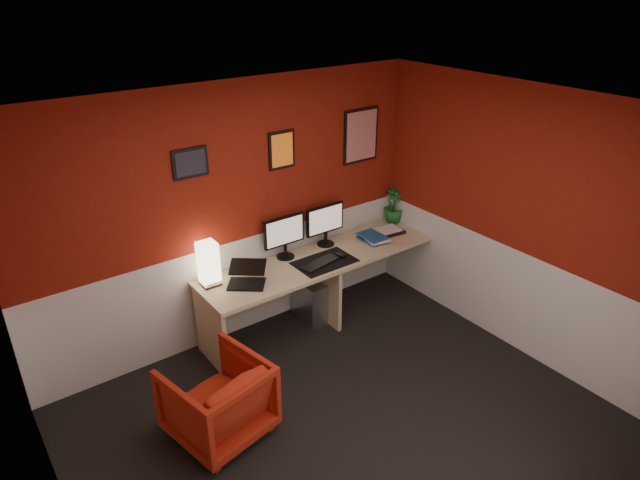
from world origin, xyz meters
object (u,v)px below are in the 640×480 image
at_px(monitor_left, 285,231).
at_px(shoji_lamp, 209,265).
at_px(pc_tower, 309,299).
at_px(armchair, 217,400).
at_px(desk, 323,288).
at_px(laptop, 246,275).
at_px(monitor_right, 326,219).
at_px(zen_tray, 386,232).
at_px(potted_plant, 394,206).

bearing_deg(monitor_left, shoji_lamp, -177.56).
xyz_separation_m(monitor_left, pc_tower, (0.20, -0.11, -0.80)).
bearing_deg(armchair, desk, -164.95).
height_order(shoji_lamp, laptop, shoji_lamp).
relative_size(monitor_right, zen_tray, 1.66).
height_order(laptop, monitor_right, monitor_right).
bearing_deg(zen_tray, pc_tower, 176.67).
bearing_deg(desk, potted_plant, 10.87).
height_order(potted_plant, pc_tower, potted_plant).
xyz_separation_m(laptop, potted_plant, (2.05, 0.25, 0.09)).
bearing_deg(monitor_right, laptop, -167.52).
bearing_deg(pc_tower, desk, -41.80).
bearing_deg(monitor_right, zen_tray, -13.10).
distance_m(shoji_lamp, laptop, 0.35).
relative_size(zen_tray, armchair, 0.49).
distance_m(desk, monitor_left, 0.75).
height_order(monitor_right, pc_tower, monitor_right).
xyz_separation_m(monitor_left, armchair, (-1.31, -1.02, -0.70)).
relative_size(monitor_left, pc_tower, 1.29).
bearing_deg(shoji_lamp, pc_tower, -4.28).
bearing_deg(shoji_lamp, desk, -8.95).
bearing_deg(potted_plant, armchair, -159.70).
bearing_deg(armchair, laptop, -144.52).
distance_m(monitor_left, zen_tray, 1.25).
xyz_separation_m(laptop, monitor_left, (0.59, 0.25, 0.18)).
xyz_separation_m(shoji_lamp, monitor_left, (0.84, 0.04, 0.09)).
relative_size(desk, armchair, 3.64).
bearing_deg(potted_plant, monitor_left, -179.72).
height_order(shoji_lamp, monitor_right, monitor_right).
height_order(laptop, armchair, laptop).
height_order(zen_tray, armchair, zen_tray).
height_order(monitor_left, zen_tray, monitor_left).
height_order(monitor_right, armchair, monitor_right).
bearing_deg(monitor_left, armchair, -142.07).
bearing_deg(laptop, zen_tray, 40.79).
xyz_separation_m(desk, shoji_lamp, (-1.15, 0.18, 0.56)).
relative_size(monitor_right, potted_plant, 1.47).
relative_size(laptop, monitor_left, 0.57).
xyz_separation_m(desk, potted_plant, (1.16, 0.22, 0.56)).
bearing_deg(shoji_lamp, zen_tray, -3.81).
height_order(laptop, zen_tray, laptop).
relative_size(shoji_lamp, zen_tray, 1.14).
xyz_separation_m(shoji_lamp, zen_tray, (2.05, -0.14, -0.18)).
distance_m(shoji_lamp, monitor_right, 1.34).
bearing_deg(zen_tray, laptop, -177.61).
relative_size(shoji_lamp, potted_plant, 1.01).
bearing_deg(laptop, desk, 40.37).
xyz_separation_m(monitor_left, potted_plant, (1.47, 0.01, -0.09)).
relative_size(potted_plant, armchair, 0.55).
height_order(zen_tray, potted_plant, potted_plant).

